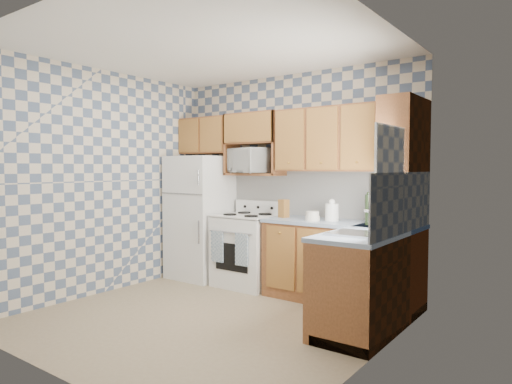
# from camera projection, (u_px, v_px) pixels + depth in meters

# --- Properties ---
(floor) EXTENTS (3.40, 3.40, 0.00)m
(floor) POSITION_uv_depth(u_px,v_px,m) (208.00, 319.00, 4.59)
(floor) COLOR #826D51
(floor) RESTS_ON ground
(back_wall) EXTENTS (3.40, 0.02, 2.70)m
(back_wall) POSITION_uv_depth(u_px,v_px,m) (292.00, 181.00, 5.80)
(back_wall) COLOR slate
(back_wall) RESTS_ON ground
(right_wall) EXTENTS (0.02, 3.20, 2.70)m
(right_wall) POSITION_uv_depth(u_px,v_px,m) (371.00, 190.00, 3.51)
(right_wall) COLOR slate
(right_wall) RESTS_ON ground
(backsplash_back) EXTENTS (2.60, 0.02, 0.56)m
(backsplash_back) POSITION_uv_depth(u_px,v_px,m) (320.00, 194.00, 5.57)
(backsplash_back) COLOR white
(backsplash_back) RESTS_ON back_wall
(backsplash_right) EXTENTS (0.02, 1.60, 0.56)m
(backsplash_right) POSITION_uv_depth(u_px,v_px,m) (404.00, 203.00, 4.17)
(backsplash_right) COLOR white
(backsplash_right) RESTS_ON right_wall
(refrigerator) EXTENTS (0.75, 0.70, 1.68)m
(refrigerator) POSITION_uv_depth(u_px,v_px,m) (200.00, 217.00, 6.30)
(refrigerator) COLOR white
(refrigerator) RESTS_ON floor
(stove_body) EXTENTS (0.76, 0.65, 0.90)m
(stove_body) POSITION_uv_depth(u_px,v_px,m) (248.00, 251.00, 5.87)
(stove_body) COLOR white
(stove_body) RESTS_ON floor
(cooktop) EXTENTS (0.76, 0.65, 0.02)m
(cooktop) POSITION_uv_depth(u_px,v_px,m) (248.00, 216.00, 5.84)
(cooktop) COLOR silver
(cooktop) RESTS_ON stove_body
(backguard) EXTENTS (0.76, 0.08, 0.17)m
(backguard) POSITION_uv_depth(u_px,v_px,m) (260.00, 207.00, 6.06)
(backguard) COLOR white
(backguard) RESTS_ON cooktop
(dish_towel_left) EXTENTS (0.18, 0.02, 0.39)m
(dish_towel_left) POSITION_uv_depth(u_px,v_px,m) (217.00, 246.00, 5.71)
(dish_towel_left) COLOR navy
(dish_towel_left) RESTS_ON stove_body
(dish_towel_right) EXTENTS (0.18, 0.02, 0.39)m
(dish_towel_right) POSITION_uv_depth(u_px,v_px,m) (242.00, 250.00, 5.48)
(dish_towel_right) COLOR navy
(dish_towel_right) RESTS_ON stove_body
(base_cabinets_back) EXTENTS (1.75, 0.60, 0.88)m
(base_cabinets_back) POSITION_uv_depth(u_px,v_px,m) (340.00, 264.00, 5.12)
(base_cabinets_back) COLOR brown
(base_cabinets_back) RESTS_ON floor
(base_cabinets_right) EXTENTS (0.60, 1.60, 0.88)m
(base_cabinets_right) POSITION_uv_depth(u_px,v_px,m) (372.00, 280.00, 4.38)
(base_cabinets_right) COLOR brown
(base_cabinets_right) RESTS_ON floor
(countertop_back) EXTENTS (1.77, 0.63, 0.04)m
(countertop_back) POSITION_uv_depth(u_px,v_px,m) (341.00, 223.00, 5.10)
(countertop_back) COLOR gray
(countertop_back) RESTS_ON base_cabinets_back
(countertop_right) EXTENTS (0.63, 1.60, 0.04)m
(countertop_right) POSITION_uv_depth(u_px,v_px,m) (372.00, 233.00, 4.36)
(countertop_right) COLOR gray
(countertop_right) RESTS_ON base_cabinets_right
(upper_cabinets_back) EXTENTS (1.75, 0.33, 0.74)m
(upper_cabinets_back) POSITION_uv_depth(u_px,v_px,m) (347.00, 139.00, 5.16)
(upper_cabinets_back) COLOR brown
(upper_cabinets_back) RESTS_ON back_wall
(upper_cabinets_fridge) EXTENTS (0.82, 0.33, 0.50)m
(upper_cabinets_fridge) POSITION_uv_depth(u_px,v_px,m) (208.00, 136.00, 6.40)
(upper_cabinets_fridge) COLOR brown
(upper_cabinets_fridge) RESTS_ON back_wall
(upper_cabinets_right) EXTENTS (0.33, 0.70, 0.74)m
(upper_cabinets_right) POSITION_uv_depth(u_px,v_px,m) (404.00, 135.00, 4.59)
(upper_cabinets_right) COLOR brown
(upper_cabinets_right) RESTS_ON right_wall
(microwave_shelf) EXTENTS (0.80, 0.33, 0.03)m
(microwave_shelf) POSITION_uv_depth(u_px,v_px,m) (255.00, 174.00, 5.95)
(microwave_shelf) COLOR brown
(microwave_shelf) RESTS_ON back_wall
(microwave) EXTENTS (0.69, 0.57, 0.32)m
(microwave) POSITION_uv_depth(u_px,v_px,m) (251.00, 161.00, 5.91)
(microwave) COLOR white
(microwave) RESTS_ON microwave_shelf
(sink) EXTENTS (0.48, 0.40, 0.03)m
(sink) POSITION_uv_depth(u_px,v_px,m) (358.00, 234.00, 4.07)
(sink) COLOR #B7B7BC
(sink) RESTS_ON countertop_right
(window) EXTENTS (0.02, 0.66, 0.86)m
(window) POSITION_uv_depth(u_px,v_px,m) (390.00, 176.00, 3.88)
(window) COLOR silver
(window) RESTS_ON right_wall
(bottle_0) EXTENTS (0.07, 0.07, 0.32)m
(bottle_0) POSITION_uv_depth(u_px,v_px,m) (368.00, 210.00, 4.80)
(bottle_0) COLOR black
(bottle_0) RESTS_ON countertop_back
(bottle_1) EXTENTS (0.07, 0.07, 0.30)m
(bottle_1) POSITION_uv_depth(u_px,v_px,m) (375.00, 212.00, 4.69)
(bottle_1) COLOR black
(bottle_1) RESTS_ON countertop_back
(bottle_2) EXTENTS (0.07, 0.07, 0.28)m
(bottle_2) POSITION_uv_depth(u_px,v_px,m) (383.00, 212.00, 4.74)
(bottle_2) COLOR #52370B
(bottle_2) RESTS_ON countertop_back
(knife_block) EXTENTS (0.12, 0.12, 0.22)m
(knife_block) POSITION_uv_depth(u_px,v_px,m) (284.00, 209.00, 5.51)
(knife_block) COLOR brown
(knife_block) RESTS_ON countertop_back
(electric_kettle) EXTENTS (0.15, 0.15, 0.19)m
(electric_kettle) POSITION_uv_depth(u_px,v_px,m) (332.00, 212.00, 5.16)
(electric_kettle) COLOR white
(electric_kettle) RESTS_ON countertop_back
(food_containers) EXTENTS (0.16, 0.16, 0.11)m
(food_containers) POSITION_uv_depth(u_px,v_px,m) (312.00, 216.00, 5.17)
(food_containers) COLOR silver
(food_containers) RESTS_ON countertop_back
(soap_bottle) EXTENTS (0.06, 0.06, 0.17)m
(soap_bottle) POSITION_uv_depth(u_px,v_px,m) (374.00, 230.00, 3.79)
(soap_bottle) COLOR silver
(soap_bottle) RESTS_ON countertop_right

